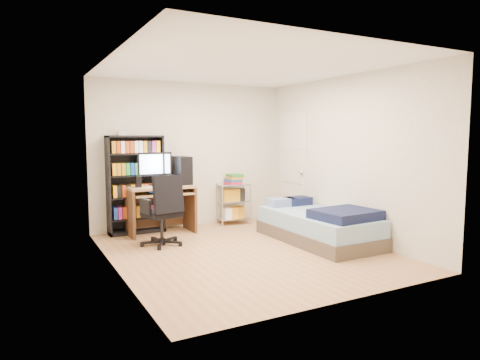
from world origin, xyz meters
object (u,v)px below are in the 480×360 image
office_chair (163,223)px  bed (319,225)px  computer_desk (166,189)px  media_shelf (136,183)px

office_chair → bed: (2.14, -0.87, -0.08)m
computer_desk → bed: computer_desk is taller
media_shelf → bed: size_ratio=0.84×
media_shelf → computer_desk: size_ratio=1.26×
computer_desk → office_chair: computer_desk is taller
media_shelf → office_chair: 1.11m
media_shelf → bed: bearing=-39.3°
computer_desk → bed: (1.83, -1.69, -0.46)m
computer_desk → bed: bearing=-42.8°
computer_desk → office_chair: (-0.31, -0.82, -0.38)m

